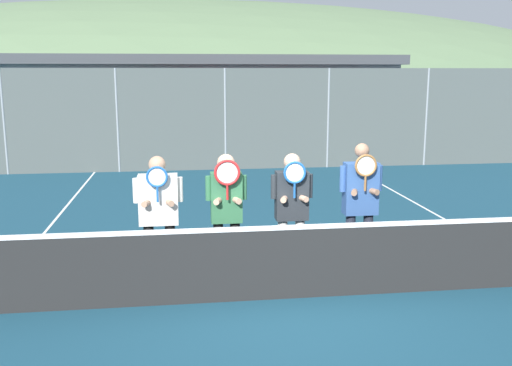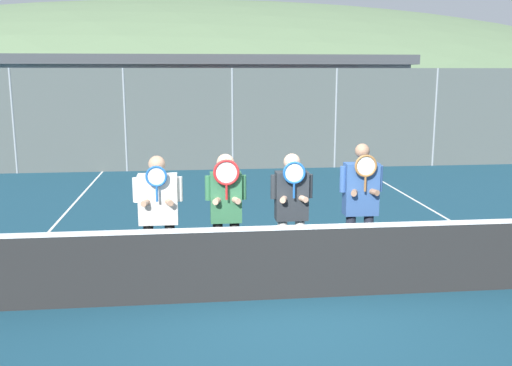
{
  "view_description": "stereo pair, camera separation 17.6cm",
  "coord_description": "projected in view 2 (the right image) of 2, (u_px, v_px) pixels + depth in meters",
  "views": [
    {
      "loc": [
        -1.28,
        -6.51,
        2.75
      ],
      "look_at": [
        -0.29,
        0.9,
        1.29
      ],
      "focal_mm": 40.0,
      "sensor_mm": 36.0,
      "label": 1
    },
    {
      "loc": [
        -1.11,
        -6.54,
        2.75
      ],
      "look_at": [
        -0.29,
        0.9,
        1.29
      ],
      "focal_mm": 40.0,
      "sensor_mm": 36.0,
      "label": 2
    }
  ],
  "objects": [
    {
      "name": "clubhouse_building",
      "position": [
        191.0,
        97.0,
        23.4
      ],
      "size": [
        17.14,
        5.5,
        3.37
      ],
      "color": "#9EA3A8",
      "rests_on": "ground_plane"
    },
    {
      "name": "court_line_left_sideline",
      "position": [
        43.0,
        238.0,
        9.56
      ],
      "size": [
        0.05,
        16.0,
        0.01
      ],
      "primitive_type": "cube",
      "color": "white",
      "rests_on": "ground_plane"
    },
    {
      "name": "tennis_net",
      "position": [
        287.0,
        261.0,
        6.93
      ],
      "size": [
        9.84,
        0.09,
        1.04
      ],
      "color": "gray",
      "rests_on": "ground_plane"
    },
    {
      "name": "ground_plane",
      "position": [
        287.0,
        299.0,
        7.02
      ],
      "size": [
        120.0,
        120.0,
        0.0
      ],
      "primitive_type": "plane",
      "color": "navy"
    },
    {
      "name": "player_rightmost",
      "position": [
        361.0,
        201.0,
        7.55
      ],
      "size": [
        0.58,
        0.34,
        1.83
      ],
      "color": "#232838",
      "rests_on": "ground_plane"
    },
    {
      "name": "player_center_left",
      "position": [
        226.0,
        206.0,
        7.4
      ],
      "size": [
        0.54,
        0.34,
        1.72
      ],
      "color": "black",
      "rests_on": "ground_plane"
    },
    {
      "name": "player_center_right",
      "position": [
        292.0,
        205.0,
        7.54
      ],
      "size": [
        0.56,
        0.34,
        1.7
      ],
      "color": "white",
      "rests_on": "ground_plane"
    },
    {
      "name": "hill_distant",
      "position": [
        203.0,
        96.0,
        63.77
      ],
      "size": [
        101.96,
        56.65,
        19.83
      ],
      "color": "#5B7551",
      "rests_on": "ground_plane"
    },
    {
      "name": "car_center",
      "position": [
        396.0,
        125.0,
        20.26
      ],
      "size": [
        4.15,
        2.05,
        1.71
      ],
      "color": "slate",
      "rests_on": "ground_plane"
    },
    {
      "name": "car_left_of_center",
      "position": [
        255.0,
        128.0,
        19.41
      ],
      "size": [
        4.29,
        1.98,
        1.68
      ],
      "color": "maroon",
      "rests_on": "ground_plane"
    },
    {
      "name": "player_leftmost",
      "position": [
        158.0,
        208.0,
        7.34
      ],
      "size": [
        0.63,
        0.34,
        1.71
      ],
      "color": "black",
      "rests_on": "ground_plane"
    },
    {
      "name": "fence_back",
      "position": [
        233.0,
        119.0,
        16.05
      ],
      "size": [
        17.9,
        0.06,
        2.85
      ],
      "color": "gray",
      "rests_on": "ground_plane"
    },
    {
      "name": "car_far_left",
      "position": [
        100.0,
        129.0,
        19.16
      ],
      "size": [
        4.44,
        1.96,
        1.67
      ],
      "color": "#285638",
      "rests_on": "ground_plane"
    },
    {
      "name": "court_line_right_sideline",
      "position": [
        459.0,
        226.0,
        10.34
      ],
      "size": [
        0.05,
        16.0,
        0.01
      ],
      "primitive_type": "cube",
      "color": "white",
      "rests_on": "ground_plane"
    }
  ]
}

